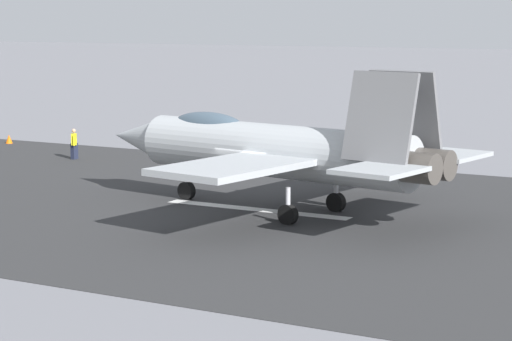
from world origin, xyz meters
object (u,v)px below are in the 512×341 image
crew_person (74,144)px  marker_cone_far (9,139)px  fighter_jet (273,149)px  marker_cone_mid (229,156)px

crew_person → marker_cone_far: 8.55m
fighter_jet → marker_cone_mid: 14.76m
fighter_jet → marker_cone_mid: (8.77, -11.66, -2.23)m
fighter_jet → marker_cone_far: size_ratio=30.32×
fighter_jet → marker_cone_mid: size_ratio=30.32×
crew_person → marker_cone_mid: size_ratio=3.01×
marker_cone_mid → marker_cone_far: (15.29, 0.00, 0.00)m
fighter_jet → crew_person: (16.29, -8.14, -1.68)m
fighter_jet → marker_cone_mid: bearing=-53.1°
marker_cone_mid → fighter_jet: bearing=126.9°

